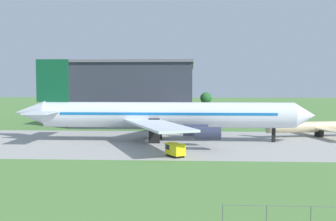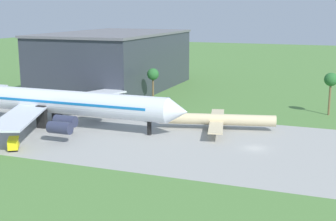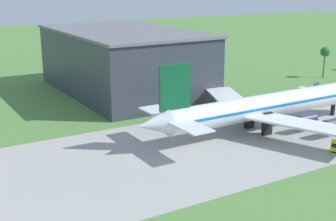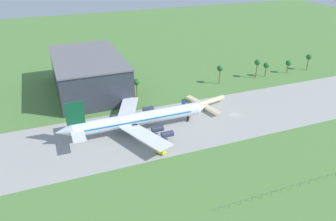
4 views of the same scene
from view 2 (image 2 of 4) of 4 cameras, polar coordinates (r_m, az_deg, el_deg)
ground_plane at (r=98.08m, az=10.51°, el=-4.57°), size 600.00×600.00×0.00m
taxiway_strip at (r=98.07m, az=10.51°, el=-4.57°), size 320.00×44.00×0.02m
jet_airliner at (r=117.18m, az=-13.69°, el=1.05°), size 68.59×52.91×18.75m
regional_aircraft at (r=111.22m, az=5.91°, el=-1.10°), size 27.35×24.80×7.54m
baggage_tug at (r=100.40m, az=-18.32°, el=-3.82°), size 3.85×4.42×2.44m
terminal_building at (r=168.86m, az=-6.46°, el=6.06°), size 36.72×61.20×20.11m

